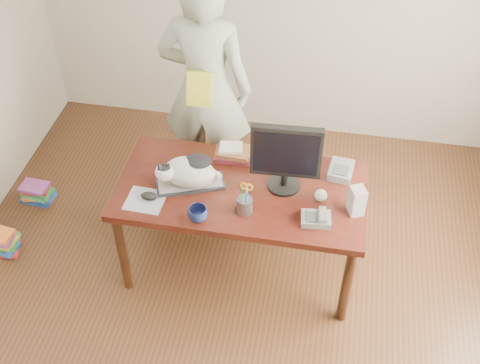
% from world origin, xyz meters
% --- Properties ---
extents(room, '(4.50, 4.50, 4.50)m').
position_xyz_m(room, '(0.00, 0.00, 1.35)').
color(room, black).
rests_on(room, ground).
extents(desk, '(1.60, 0.80, 0.75)m').
position_xyz_m(desk, '(0.00, 0.68, 0.60)').
color(desk, black).
rests_on(desk, ground).
extents(keyboard, '(0.47, 0.31, 0.03)m').
position_xyz_m(keyboard, '(-0.33, 0.56, 0.76)').
color(keyboard, black).
rests_on(keyboard, desk).
extents(cat, '(0.41, 0.31, 0.24)m').
position_xyz_m(cat, '(-0.34, 0.56, 0.88)').
color(cat, white).
rests_on(cat, keyboard).
extents(monitor, '(0.44, 0.22, 0.49)m').
position_xyz_m(monitor, '(0.27, 0.65, 1.03)').
color(monitor, black).
rests_on(monitor, desk).
extents(pen_cup, '(0.11, 0.11, 0.25)m').
position_xyz_m(pen_cup, '(0.06, 0.40, 0.82)').
color(pen_cup, gray).
rests_on(pen_cup, desk).
extents(mousepad, '(0.25, 0.23, 0.01)m').
position_xyz_m(mousepad, '(-0.57, 0.38, 0.75)').
color(mousepad, '#AAAFB6').
rests_on(mousepad, desk).
extents(mouse, '(0.11, 0.07, 0.04)m').
position_xyz_m(mouse, '(-0.55, 0.40, 0.77)').
color(mouse, black).
rests_on(mouse, mousepad).
extents(coffee_mug, '(0.16, 0.16, 0.09)m').
position_xyz_m(coffee_mug, '(-0.21, 0.29, 0.80)').
color(coffee_mug, '#0D1434').
rests_on(coffee_mug, desk).
extents(phone, '(0.19, 0.16, 0.08)m').
position_xyz_m(phone, '(0.50, 0.39, 0.78)').
color(phone, slate).
rests_on(phone, desk).
extents(speaker, '(0.12, 0.12, 0.19)m').
position_xyz_m(speaker, '(0.72, 0.52, 0.85)').
color(speaker, '#AAAAAD').
rests_on(speaker, desk).
extents(baseball, '(0.08, 0.08, 0.08)m').
position_xyz_m(baseball, '(0.51, 0.58, 0.79)').
color(baseball, silver).
rests_on(baseball, desk).
extents(book_stack, '(0.25, 0.19, 0.09)m').
position_xyz_m(book_stack, '(-0.11, 0.89, 0.79)').
color(book_stack, '#4B141A').
rests_on(book_stack, desk).
extents(calculator, '(0.17, 0.22, 0.06)m').
position_xyz_m(calculator, '(0.62, 0.85, 0.78)').
color(calculator, slate).
rests_on(calculator, desk).
extents(person, '(0.69, 0.46, 1.87)m').
position_xyz_m(person, '(-0.40, 1.38, 0.93)').
color(person, beige).
rests_on(person, ground).
extents(held_book, '(0.18, 0.11, 0.25)m').
position_xyz_m(held_book, '(-0.40, 1.21, 1.05)').
color(held_book, yellow).
rests_on(held_book, person).
extents(book_pile_a, '(0.27, 0.22, 0.18)m').
position_xyz_m(book_pile_a, '(-1.75, 0.40, 0.09)').
color(book_pile_a, red).
rests_on(book_pile_a, ground).
extents(book_pile_b, '(0.26, 0.20, 0.15)m').
position_xyz_m(book_pile_b, '(-1.72, 0.95, 0.07)').
color(book_pile_b, '#1B44A5').
rests_on(book_pile_b, ground).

